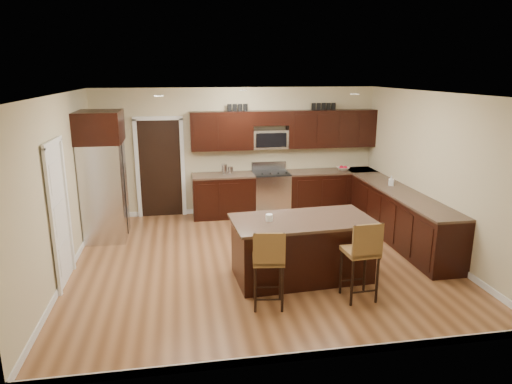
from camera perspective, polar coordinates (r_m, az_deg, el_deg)
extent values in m
plane|color=#8F5D38|center=(7.63, 0.47, -8.47)|extent=(6.00, 6.00, 0.00)
plane|color=silver|center=(7.02, 0.52, 12.22)|extent=(6.00, 6.00, 0.00)
plane|color=#C4B78D|center=(9.87, -2.32, 5.10)|extent=(6.00, 0.00, 6.00)
plane|color=#C4B78D|center=(7.32, -23.32, 0.40)|extent=(0.00, 5.50, 5.50)
plane|color=#C4B78D|center=(8.27, 21.44, 2.14)|extent=(0.00, 5.50, 5.50)
cube|color=black|center=(9.74, -4.08, -0.55)|extent=(1.30, 0.60, 0.88)
cube|color=black|center=(10.23, 9.30, 0.05)|extent=(1.94, 0.60, 0.88)
cube|color=black|center=(8.75, 17.62, -3.04)|extent=(0.60, 3.35, 0.88)
cube|color=brown|center=(9.63, -4.13, 2.09)|extent=(1.30, 0.63, 0.04)
cube|color=brown|center=(10.13, 9.41, 2.56)|extent=(1.94, 0.63, 0.04)
cube|color=brown|center=(8.62, 17.86, -0.13)|extent=(0.63, 3.35, 0.04)
cube|color=black|center=(9.60, -4.31, 7.63)|extent=(1.30, 0.33, 0.80)
cube|color=black|center=(10.10, 9.38, 7.83)|extent=(1.94, 0.33, 0.80)
cube|color=black|center=(9.72, 1.79, 9.23)|extent=(0.76, 0.33, 0.30)
cube|color=silver|center=(9.88, 1.87, -0.23)|extent=(0.76, 0.64, 0.90)
cube|color=black|center=(9.77, 1.90, 2.37)|extent=(0.76, 0.60, 0.03)
cube|color=black|center=(9.60, 2.23, -0.69)|extent=(0.65, 0.01, 0.45)
cube|color=silver|center=(10.01, 1.59, 3.32)|extent=(0.76, 0.05, 0.18)
cube|color=silver|center=(9.80, 1.75, 6.62)|extent=(0.76, 0.31, 0.40)
cube|color=black|center=(9.85, -11.86, 2.87)|extent=(0.85, 0.03, 2.06)
cube|color=white|center=(7.12, -23.43, -2.76)|extent=(0.03, 0.80, 2.04)
cube|color=black|center=(6.91, 5.72, -7.16)|extent=(2.02, 1.10, 0.88)
cube|color=brown|center=(6.76, 5.82, -3.55)|extent=(2.12, 1.21, 0.04)
cube|color=black|center=(7.07, 5.64, -10.13)|extent=(1.93, 1.02, 0.09)
cube|color=olive|center=(5.99, 1.56, -8.44)|extent=(0.46, 0.46, 0.06)
cube|color=olive|center=(5.74, 1.66, -7.21)|extent=(0.41, 0.10, 0.43)
cylinder|color=black|center=(5.95, 0.18, -12.24)|extent=(0.03, 0.03, 0.63)
cylinder|color=black|center=(6.01, 3.52, -11.97)|extent=(0.03, 0.03, 0.63)
cylinder|color=black|center=(6.26, -0.37, -10.81)|extent=(0.03, 0.03, 0.63)
cylinder|color=black|center=(6.32, 2.80, -10.57)|extent=(0.03, 0.03, 0.63)
cube|color=olive|center=(6.33, 12.89, -7.26)|extent=(0.45, 0.45, 0.06)
cube|color=olive|center=(6.09, 13.80, -5.98)|extent=(0.42, 0.07, 0.45)
cylinder|color=black|center=(6.25, 11.77, -11.05)|extent=(0.04, 0.04, 0.65)
cylinder|color=black|center=(6.38, 14.85, -10.67)|extent=(0.04, 0.04, 0.65)
cylinder|color=black|center=(6.56, 10.62, -9.71)|extent=(0.04, 0.04, 0.65)
cylinder|color=black|center=(6.68, 13.58, -9.39)|extent=(0.04, 0.04, 0.65)
cube|color=silver|center=(8.80, -18.39, 0.11)|extent=(0.72, 0.90, 1.79)
cube|color=black|center=(8.75, -16.04, 0.21)|extent=(0.01, 0.02, 1.70)
cylinder|color=silver|center=(8.65, -15.96, 0.66)|extent=(0.02, 0.02, 0.80)
cylinder|color=silver|center=(8.80, -15.86, 0.91)|extent=(0.02, 0.02, 0.80)
cube|color=black|center=(8.59, -19.03, 7.70)|extent=(0.78, 0.96, 0.56)
cube|color=brown|center=(9.17, 0.66, -4.34)|extent=(1.08, 0.82, 0.01)
imported|color=silver|center=(10.20, 10.83, 2.89)|extent=(0.29, 0.29, 0.07)
imported|color=#B2B2B2|center=(9.01, 16.55, 1.36)|extent=(0.11, 0.11, 0.19)
cylinder|color=silver|center=(9.60, -3.98, 2.85)|extent=(0.12, 0.12, 0.22)
cylinder|color=silver|center=(9.62, -3.20, 2.71)|extent=(0.11, 0.11, 0.16)
cylinder|color=white|center=(6.62, 1.65, -3.22)|extent=(0.10, 0.10, 0.10)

